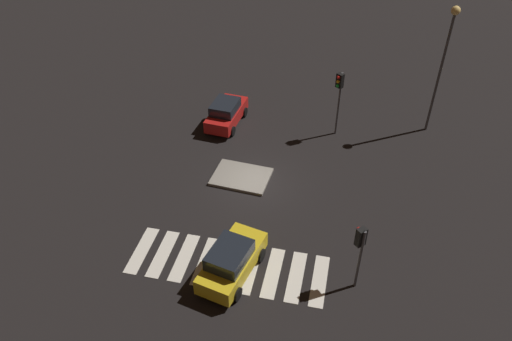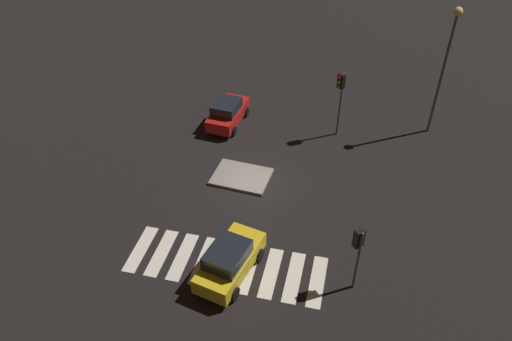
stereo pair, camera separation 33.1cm
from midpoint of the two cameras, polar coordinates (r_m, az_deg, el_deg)
ground_plane at (r=29.93m, az=0.32°, el=-1.50°), size 80.00×80.00×0.00m
traffic_island at (r=30.29m, az=-1.36°, el=-0.71°), size 3.58×2.80×0.18m
car_yellow at (r=24.39m, az=-2.64°, el=-10.23°), size 2.73×4.58×1.89m
car_red at (r=34.80m, az=-2.99°, el=6.64°), size 2.27×4.31×1.82m
traffic_light_north at (r=32.73m, az=9.95°, el=9.09°), size 0.54×0.53×4.58m
traffic_light_east at (r=23.01m, az=12.01°, el=-8.31°), size 0.54×0.54×3.66m
street_lamp at (r=33.83m, az=21.35°, el=12.47°), size 0.56×0.56×8.66m
crosswalk_near at (r=25.43m, az=-3.07°, el=-10.71°), size 9.90×3.20×0.02m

